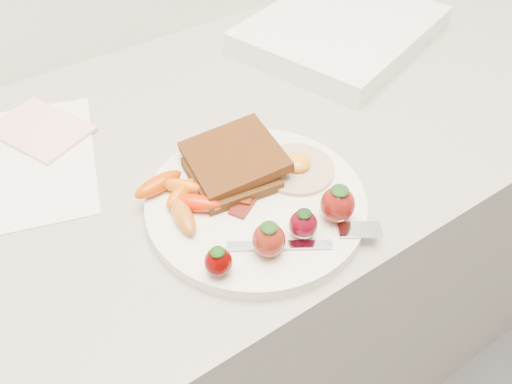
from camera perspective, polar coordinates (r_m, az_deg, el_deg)
counter at (r=1.07m, az=-3.33°, el=-12.58°), size 2.00×0.60×0.90m
plate at (r=0.61m, az=0.00°, el=-1.24°), size 0.27×0.27×0.02m
toast_lower at (r=0.63m, az=-2.85°, el=2.06°), size 0.11×0.11×0.01m
toast_upper at (r=0.63m, az=-2.52°, el=4.07°), size 0.13×0.13×0.03m
fried_egg at (r=0.64m, az=4.73°, el=2.85°), size 0.12×0.12×0.02m
bacon_strips at (r=0.62m, az=-0.33°, el=0.80°), size 0.10×0.08×0.01m
baby_carrots at (r=0.60m, az=-8.79°, el=-0.56°), size 0.09×0.11×0.02m
strawberries at (r=0.55m, az=4.40°, el=-3.91°), size 0.19×0.05×0.05m
fork at (r=0.57m, az=6.92°, el=-5.22°), size 0.17×0.09×0.00m
paper_sheet at (r=0.75m, az=-25.17°, el=3.08°), size 0.26×0.30×0.00m
notepad at (r=0.79m, az=-23.43°, el=6.59°), size 0.14×0.16×0.01m
appliance at (r=0.95m, az=9.70°, el=17.79°), size 0.40×0.36×0.04m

